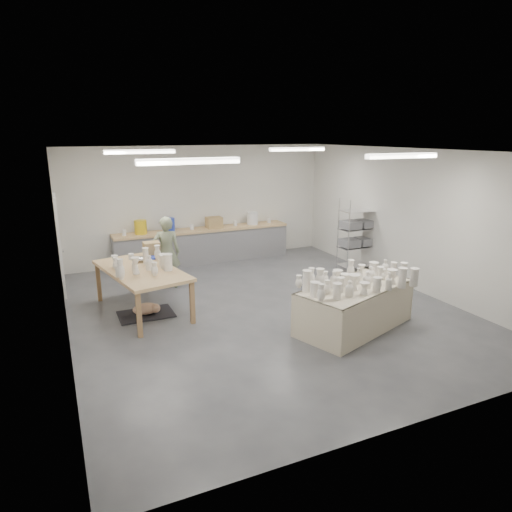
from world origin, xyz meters
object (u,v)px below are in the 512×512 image
drying_table (354,304)px  work_table (143,267)px  potter (167,252)px  red_stool (165,271)px

drying_table → work_table: (-3.15, 2.34, 0.42)m
potter → work_table: bearing=68.0°
drying_table → work_table: size_ratio=0.98×
drying_table → potter: size_ratio=1.50×
drying_table → potter: bearing=105.5°
red_stool → work_table: bearing=-117.1°
potter → red_stool: size_ratio=3.88×
drying_table → red_stool: (-2.43, 3.75, -0.12)m
drying_table → work_table: bearing=123.9°
red_stool → drying_table: bearing=-57.0°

